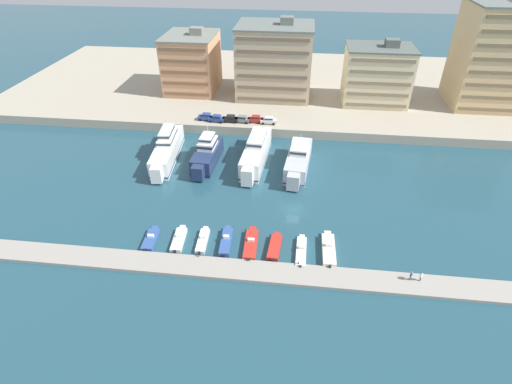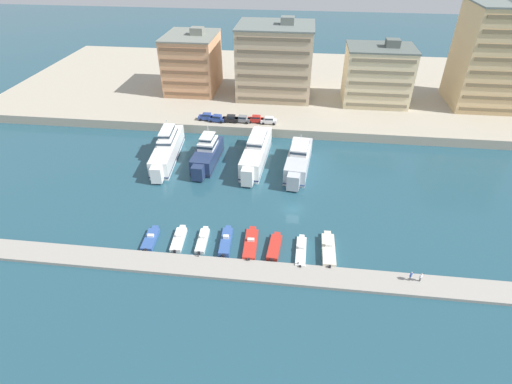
% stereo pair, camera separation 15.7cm
% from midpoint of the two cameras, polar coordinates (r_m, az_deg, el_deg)
% --- Properties ---
extents(ground_plane, '(400.00, 400.00, 0.00)m').
position_cam_midpoint_polar(ground_plane, '(76.77, 5.38, -2.41)').
color(ground_plane, '#234C5B').
extents(quay_promenade, '(180.00, 70.00, 2.33)m').
position_cam_midpoint_polar(quay_promenade, '(133.84, 6.57, 14.74)').
color(quay_promenade, '#ADA38E').
rests_on(quay_promenade, ground).
extents(pier_dock, '(120.00, 4.44, 0.53)m').
position_cam_midpoint_polar(pier_dock, '(63.46, 4.73, -11.64)').
color(pier_dock, '#9E998E').
rests_on(pier_dock, ground).
extents(yacht_white_far_left, '(5.83, 22.15, 8.47)m').
position_cam_midpoint_polar(yacht_white_far_left, '(93.71, -12.52, 6.04)').
color(yacht_white_far_left, white).
rests_on(yacht_white_far_left, ground).
extents(yacht_navy_left, '(5.12, 16.12, 8.22)m').
position_cam_midpoint_polar(yacht_navy_left, '(90.36, -6.95, 5.43)').
color(yacht_navy_left, navy).
rests_on(yacht_navy_left, ground).
extents(yacht_white_mid_left, '(5.44, 21.79, 7.65)m').
position_cam_midpoint_polar(yacht_white_mid_left, '(90.12, 0.06, 5.68)').
color(yacht_white_mid_left, white).
rests_on(yacht_white_mid_left, ground).
extents(yacht_silver_center_left, '(5.97, 18.74, 7.21)m').
position_cam_midpoint_polar(yacht_silver_center_left, '(88.04, 6.13, 4.55)').
color(yacht_silver_center_left, silver).
rests_on(yacht_silver_center_left, ground).
extents(motorboat_blue_far_left, '(2.24, 6.51, 1.11)m').
position_cam_midpoint_polar(motorboat_blue_far_left, '(71.46, -14.75, -6.47)').
color(motorboat_blue_far_left, '#33569E').
rests_on(motorboat_blue_far_left, ground).
extents(motorboat_white_left, '(2.23, 6.94, 1.12)m').
position_cam_midpoint_polar(motorboat_white_left, '(70.30, -10.90, -6.62)').
color(motorboat_white_left, white).
rests_on(motorboat_white_left, ground).
extents(motorboat_white_mid_left, '(1.89, 6.94, 1.22)m').
position_cam_midpoint_polar(motorboat_white_mid_left, '(69.39, -7.58, -6.86)').
color(motorboat_white_mid_left, white).
rests_on(motorboat_white_mid_left, ground).
extents(motorboat_blue_center_left, '(2.12, 7.64, 1.53)m').
position_cam_midpoint_polar(motorboat_blue_center_left, '(68.64, -4.25, -7.04)').
color(motorboat_blue_center_left, '#33569E').
rests_on(motorboat_blue_center_left, ground).
extents(motorboat_red_center, '(2.36, 8.39, 1.33)m').
position_cam_midpoint_polar(motorboat_red_center, '(68.03, -0.69, -7.42)').
color(motorboat_red_center, red).
rests_on(motorboat_red_center, ground).
extents(motorboat_red_center_right, '(2.26, 7.01, 0.93)m').
position_cam_midpoint_polar(motorboat_red_center_right, '(67.50, 2.73, -7.87)').
color(motorboat_red_center_right, red).
rests_on(motorboat_red_center_right, ground).
extents(motorboat_white_mid_right, '(1.75, 7.91, 1.18)m').
position_cam_midpoint_polar(motorboat_white_mid_right, '(67.22, 6.51, -8.42)').
color(motorboat_white_mid_right, white).
rests_on(motorboat_white_mid_right, ground).
extents(motorboat_cream_right, '(2.20, 8.68, 1.53)m').
position_cam_midpoint_polar(motorboat_cream_right, '(67.93, 10.37, -8.11)').
color(motorboat_cream_right, beige).
rests_on(motorboat_cream_right, ground).
extents(car_blue_far_left, '(4.10, 1.93, 1.80)m').
position_cam_midpoint_polar(car_blue_far_left, '(106.57, -7.05, 10.67)').
color(car_blue_far_left, '#28428E').
rests_on(car_blue_far_left, quay_promenade).
extents(car_blue_left, '(4.21, 2.15, 1.80)m').
position_cam_midpoint_polar(car_blue_left, '(105.26, -5.57, 10.45)').
color(car_blue_left, '#28428E').
rests_on(car_blue_left, quay_promenade).
extents(car_black_mid_left, '(4.11, 1.94, 1.80)m').
position_cam_midpoint_polar(car_black_mid_left, '(104.87, -3.59, 10.46)').
color(car_black_mid_left, black).
rests_on(car_black_mid_left, quay_promenade).
extents(car_grey_center_left, '(4.22, 2.17, 1.80)m').
position_cam_midpoint_polar(car_grey_center_left, '(104.46, -1.93, 10.40)').
color(car_grey_center_left, slate).
rests_on(car_grey_center_left, quay_promenade).
extents(car_red_center, '(4.13, 1.98, 1.80)m').
position_cam_midpoint_polar(car_red_center, '(104.44, 0.03, 10.42)').
color(car_red_center, red).
rests_on(car_red_center, quay_promenade).
extents(car_white_center_right, '(4.12, 1.95, 1.80)m').
position_cam_midpoint_polar(car_white_center_right, '(103.75, 1.91, 10.23)').
color(car_white_center_right, white).
rests_on(car_white_center_right, quay_promenade).
extents(apartment_block_far_left, '(14.78, 17.85, 18.07)m').
position_cam_midpoint_polar(apartment_block_far_left, '(126.67, -9.03, 17.82)').
color(apartment_block_far_left, tan).
rests_on(apartment_block_far_left, quay_promenade).
extents(apartment_block_left, '(21.23, 16.90, 21.84)m').
position_cam_midpoint_polar(apartment_block_left, '(120.23, 2.77, 18.22)').
color(apartment_block_left, '#C6AD89').
rests_on(apartment_block_left, quay_promenade).
extents(apartment_block_mid_left, '(17.97, 13.08, 17.43)m').
position_cam_midpoint_polar(apartment_block_mid_left, '(119.94, 16.95, 15.70)').
color(apartment_block_mid_left, beige).
rests_on(apartment_block_mid_left, quay_promenade).
extents(apartment_block_center_left, '(19.34, 17.30, 28.60)m').
position_cam_midpoint_polar(apartment_block_center_left, '(129.13, 31.14, 16.28)').
color(apartment_block_center_left, '#E0BC84').
rests_on(apartment_block_center_left, quay_promenade).
extents(pedestrian_near_edge, '(0.54, 0.43, 1.63)m').
position_cam_midpoint_polar(pedestrian_near_edge, '(66.11, 22.57, -11.09)').
color(pedestrian_near_edge, '#4C515B').
rests_on(pedestrian_near_edge, pier_dock).
extents(pedestrian_mid_deck, '(0.47, 0.57, 1.74)m').
position_cam_midpoint_polar(pedestrian_mid_deck, '(65.64, 21.33, -11.03)').
color(pedestrian_mid_deck, '#4C515B').
rests_on(pedestrian_mid_deck, pier_dock).
extents(bollard_west, '(0.20, 0.20, 0.61)m').
position_cam_midpoint_polar(bollard_west, '(66.12, -8.20, -8.90)').
color(bollard_west, '#2D2D33').
rests_on(bollard_west, pier_dock).
extents(bollard_west_mid, '(0.20, 0.20, 0.61)m').
position_cam_midpoint_polar(bollard_west_mid, '(64.79, -1.16, -9.57)').
color(bollard_west_mid, '#2D2D33').
rests_on(bollard_west_mid, pier_dock).
extents(bollard_east_mid, '(0.20, 0.20, 0.61)m').
position_cam_midpoint_polar(bollard_east_mid, '(64.44, 6.10, -10.10)').
color(bollard_east_mid, '#2D2D33').
rests_on(bollard_east_mid, pier_dock).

